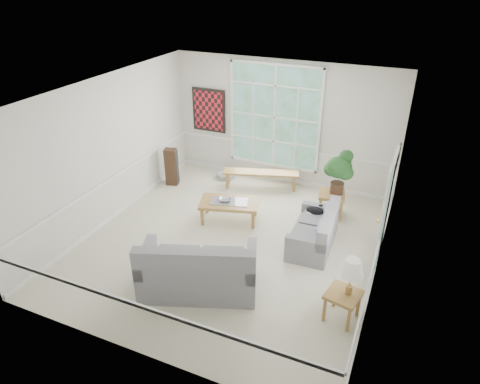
{
  "coord_description": "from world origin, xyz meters",
  "views": [
    {
      "loc": [
        2.93,
        -6.34,
        4.87
      ],
      "look_at": [
        0.1,
        0.2,
        1.05
      ],
      "focal_mm": 32.0,
      "sensor_mm": 36.0,
      "label": 1
    }
  ],
  "objects_px": {
    "loveseat_right": "(313,228)",
    "end_table": "(331,204)",
    "loveseat_front": "(198,263)",
    "coffee_table": "(229,211)",
    "side_table": "(342,306)"
  },
  "relations": [
    {
      "from": "coffee_table",
      "to": "end_table",
      "type": "distance_m",
      "value": 2.2
    },
    {
      "from": "loveseat_right",
      "to": "loveseat_front",
      "type": "height_order",
      "value": "loveseat_front"
    },
    {
      "from": "loveseat_right",
      "to": "end_table",
      "type": "distance_m",
      "value": 1.26
    },
    {
      "from": "coffee_table",
      "to": "side_table",
      "type": "relative_size",
      "value": 2.47
    },
    {
      "from": "end_table",
      "to": "loveseat_right",
      "type": "bearing_deg",
      "value": -92.81
    },
    {
      "from": "loveseat_front",
      "to": "side_table",
      "type": "distance_m",
      "value": 2.37
    },
    {
      "from": "loveseat_front",
      "to": "side_table",
      "type": "xyz_separation_m",
      "value": [
        2.35,
        0.23,
        -0.27
      ]
    },
    {
      "from": "coffee_table",
      "to": "side_table",
      "type": "distance_m",
      "value": 3.38
    },
    {
      "from": "loveseat_front",
      "to": "coffee_table",
      "type": "distance_m",
      "value": 2.23
    },
    {
      "from": "loveseat_right",
      "to": "side_table",
      "type": "xyz_separation_m",
      "value": [
        0.91,
        -1.74,
        -0.15
      ]
    },
    {
      "from": "loveseat_right",
      "to": "coffee_table",
      "type": "xyz_separation_m",
      "value": [
        -1.87,
        0.19,
        -0.17
      ]
    },
    {
      "from": "coffee_table",
      "to": "side_table",
      "type": "bearing_deg",
      "value": -51.2
    },
    {
      "from": "loveseat_right",
      "to": "end_table",
      "type": "height_order",
      "value": "loveseat_right"
    },
    {
      "from": "loveseat_front",
      "to": "end_table",
      "type": "xyz_separation_m",
      "value": [
        1.49,
        3.23,
        -0.24
      ]
    },
    {
      "from": "loveseat_right",
      "to": "end_table",
      "type": "bearing_deg",
      "value": 84.6
    }
  ]
}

